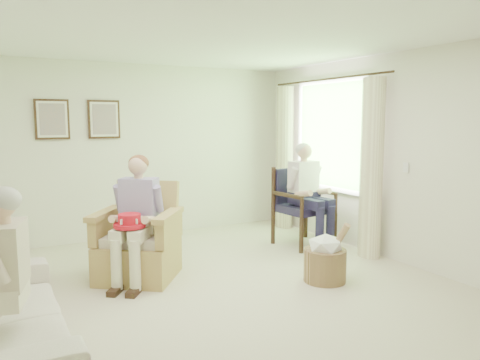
{
  "coord_description": "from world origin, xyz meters",
  "views": [
    {
      "loc": [
        -2.01,
        -4.17,
        1.77
      ],
      "look_at": [
        0.7,
        0.75,
        1.05
      ],
      "focal_mm": 35.0,
      "sensor_mm": 36.0,
      "label": 1
    }
  ],
  "objects_px": {
    "red_hat": "(130,222)",
    "person_sofa": "(1,270)",
    "wicker_armchair": "(137,248)",
    "sofa": "(3,317)",
    "person_wicker": "(140,210)",
    "person_dark": "(308,187)",
    "wood_armchair": "(300,203)",
    "hatbox": "(325,258)"
  },
  "relations": [
    {
      "from": "red_hat",
      "to": "person_sofa",
      "type": "bearing_deg",
      "value": -136.12
    },
    {
      "from": "wicker_armchair",
      "to": "sofa",
      "type": "distance_m",
      "value": 1.9
    },
    {
      "from": "person_sofa",
      "to": "red_hat",
      "type": "height_order",
      "value": "person_sofa"
    },
    {
      "from": "person_wicker",
      "to": "person_dark",
      "type": "bearing_deg",
      "value": 43.62
    },
    {
      "from": "sofa",
      "to": "red_hat",
      "type": "relative_size",
      "value": 6.58
    },
    {
      "from": "wicker_armchair",
      "to": "person_wicker",
      "type": "xyz_separation_m",
      "value": [
        -0.0,
        -0.14,
        0.46
      ]
    },
    {
      "from": "wicker_armchair",
      "to": "wood_armchair",
      "type": "relative_size",
      "value": 0.99
    },
    {
      "from": "person_dark",
      "to": "person_sofa",
      "type": "relative_size",
      "value": 1.11
    },
    {
      "from": "sofa",
      "to": "wood_armchair",
      "type": "bearing_deg",
      "value": -67.56
    },
    {
      "from": "hatbox",
      "to": "red_hat",
      "type": "bearing_deg",
      "value": 156.64
    },
    {
      "from": "wicker_armchair",
      "to": "person_wicker",
      "type": "height_order",
      "value": "person_wicker"
    },
    {
      "from": "person_sofa",
      "to": "hatbox",
      "type": "height_order",
      "value": "person_sofa"
    },
    {
      "from": "sofa",
      "to": "hatbox",
      "type": "height_order",
      "value": "hatbox"
    },
    {
      "from": "wicker_armchair",
      "to": "person_wicker",
      "type": "bearing_deg",
      "value": -52.93
    },
    {
      "from": "person_dark",
      "to": "hatbox",
      "type": "xyz_separation_m",
      "value": [
        -0.71,
        -1.27,
        -0.58
      ]
    },
    {
      "from": "wood_armchair",
      "to": "person_dark",
      "type": "xyz_separation_m",
      "value": [
        0.0,
        -0.18,
        0.26
      ]
    },
    {
      "from": "wood_armchair",
      "to": "red_hat",
      "type": "height_order",
      "value": "wood_armchair"
    },
    {
      "from": "person_dark",
      "to": "red_hat",
      "type": "xyz_separation_m",
      "value": [
        -2.64,
        -0.44,
        -0.13
      ]
    },
    {
      "from": "wicker_armchair",
      "to": "sofa",
      "type": "height_order",
      "value": "wicker_armchair"
    },
    {
      "from": "sofa",
      "to": "person_sofa",
      "type": "xyz_separation_m",
      "value": [
        -0.0,
        -0.2,
        0.42
      ]
    },
    {
      "from": "hatbox",
      "to": "sofa",
      "type": "bearing_deg",
      "value": -177.2
    },
    {
      "from": "person_dark",
      "to": "red_hat",
      "type": "relative_size",
      "value": 4.31
    },
    {
      "from": "wood_armchair",
      "to": "sofa",
      "type": "bearing_deg",
      "value": -163.9
    },
    {
      "from": "sofa",
      "to": "person_sofa",
      "type": "height_order",
      "value": "person_sofa"
    },
    {
      "from": "wicker_armchair",
      "to": "person_dark",
      "type": "xyz_separation_m",
      "value": [
        2.49,
        0.14,
        0.51
      ]
    },
    {
      "from": "red_hat",
      "to": "hatbox",
      "type": "bearing_deg",
      "value": -23.36
    },
    {
      "from": "person_dark",
      "to": "hatbox",
      "type": "relative_size",
      "value": 2.09
    },
    {
      "from": "wood_armchair",
      "to": "red_hat",
      "type": "xyz_separation_m",
      "value": [
        -2.64,
        -0.61,
        0.12
      ]
    },
    {
      "from": "sofa",
      "to": "person_dark",
      "type": "bearing_deg",
      "value": -69.83
    },
    {
      "from": "person_wicker",
      "to": "wicker_armchair",
      "type": "bearing_deg",
      "value": 127.07
    },
    {
      "from": "person_wicker",
      "to": "person_dark",
      "type": "height_order",
      "value": "person_dark"
    },
    {
      "from": "sofa",
      "to": "person_sofa",
      "type": "relative_size",
      "value": 1.69
    },
    {
      "from": "red_hat",
      "to": "hatbox",
      "type": "xyz_separation_m",
      "value": [
        1.93,
        -0.84,
        -0.45
      ]
    },
    {
      "from": "person_dark",
      "to": "hatbox",
      "type": "distance_m",
      "value": 1.57
    },
    {
      "from": "sofa",
      "to": "hatbox",
      "type": "bearing_deg",
      "value": -87.2
    },
    {
      "from": "red_hat",
      "to": "hatbox",
      "type": "relative_size",
      "value": 0.48
    },
    {
      "from": "person_wicker",
      "to": "person_sofa",
      "type": "xyz_separation_m",
      "value": [
        -1.4,
        -1.35,
        -0.06
      ]
    },
    {
      "from": "person_sofa",
      "to": "wood_armchair",
      "type": "bearing_deg",
      "value": 129.53
    },
    {
      "from": "wood_armchair",
      "to": "person_dark",
      "type": "height_order",
      "value": "person_dark"
    },
    {
      "from": "sofa",
      "to": "hatbox",
      "type": "xyz_separation_m",
      "value": [
        3.18,
        0.16,
        -0.05
      ]
    },
    {
      "from": "person_dark",
      "to": "person_sofa",
      "type": "distance_m",
      "value": 4.22
    },
    {
      "from": "wicker_armchair",
      "to": "person_sofa",
      "type": "xyz_separation_m",
      "value": [
        -1.4,
        -1.49,
        0.4
      ]
    }
  ]
}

